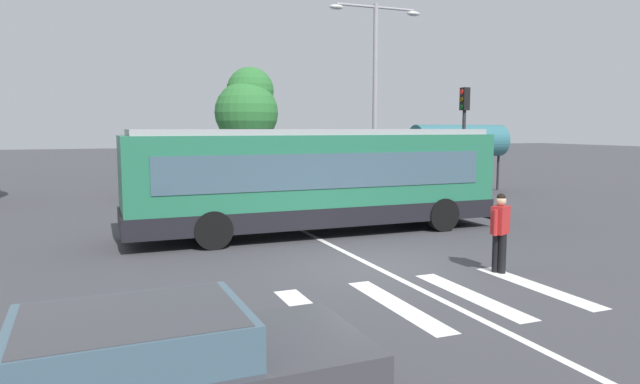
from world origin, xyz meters
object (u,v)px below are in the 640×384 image
twin_arm_street_lamp (375,80)px  traffic_light_far_corner (464,127)px  city_transit_bus (315,180)px  parked_car_blue (277,178)px  parked_car_teal (326,175)px  pedestrian_crossing_street (500,228)px  foreground_sedan (140,372)px  bus_stop_shelter (459,142)px  parked_car_champagne (157,181)px  background_tree_right (248,106)px  parked_car_silver (217,179)px

twin_arm_street_lamp → traffic_light_far_corner: bearing=-42.5°
city_transit_bus → parked_car_blue: size_ratio=2.43×
parked_car_teal → traffic_light_far_corner: bearing=-64.9°
pedestrian_crossing_street → parked_car_blue: size_ratio=0.38×
foreground_sedan → bus_stop_shelter: 23.58m
parked_car_blue → bus_stop_shelter: 8.94m
traffic_light_far_corner → twin_arm_street_lamp: bearing=137.5°
bus_stop_shelter → traffic_light_far_corner: bearing=-123.4°
pedestrian_crossing_street → bus_stop_shelter: bus_stop_shelter is taller
parked_car_champagne → parked_car_blue: same height
traffic_light_far_corner → bus_stop_shelter: traffic_light_far_corner is taller
foreground_sedan → parked_car_blue: same height
parked_car_teal → background_tree_right: background_tree_right is taller
parked_car_champagne → foreground_sedan: bearing=-96.1°
parked_car_blue → traffic_light_far_corner: 8.96m
parked_car_silver → bus_stop_shelter: (11.21, -2.73, 1.65)m
bus_stop_shelter → background_tree_right: size_ratio=0.73×
parked_car_silver → bus_stop_shelter: size_ratio=0.95×
pedestrian_crossing_street → background_tree_right: size_ratio=0.26×
parked_car_champagne → parked_car_silver: 2.63m
traffic_light_far_corner → twin_arm_street_lamp: (-2.72, 2.50, 1.95)m
parked_car_champagne → pedestrian_crossing_street: bearing=-71.3°
city_transit_bus → parked_car_champagne: size_ratio=2.36×
city_transit_bus → pedestrian_crossing_street: 6.14m
parked_car_champagne → twin_arm_street_lamp: twin_arm_street_lamp is taller
pedestrian_crossing_street → parked_car_teal: bearing=80.7°
background_tree_right → twin_arm_street_lamp: bearing=-76.9°
pedestrian_crossing_street → parked_car_silver: (-2.86, 15.91, -0.20)m
bus_stop_shelter → parked_car_silver: bearing=166.3°
background_tree_right → traffic_light_far_corner: bearing=-68.8°
parked_car_teal → foreground_sedan: bearing=-116.9°
traffic_light_far_corner → background_tree_right: (-5.33, 13.73, 1.21)m
twin_arm_street_lamp → parked_car_teal: bearing=96.1°
twin_arm_street_lamp → background_tree_right: size_ratio=1.23×
pedestrian_crossing_street → bus_stop_shelter: 15.67m
bus_stop_shelter → city_transit_bus: bearing=-144.4°
parked_car_teal → bus_stop_shelter: (5.72, -2.93, 1.65)m
parked_car_silver → parked_car_blue: bearing=-5.6°
parked_car_silver → bus_stop_shelter: bus_stop_shelter is taller
foreground_sedan → traffic_light_far_corner: size_ratio=0.97×
pedestrian_crossing_street → background_tree_right: bearing=88.8°
foreground_sedan → bus_stop_shelter: bearing=47.2°
bus_stop_shelter → background_tree_right: bearing=128.5°
parked_car_teal → pedestrian_crossing_street: bearing=-99.3°
parked_car_champagne → traffic_light_far_corner: bearing=-31.3°
pedestrian_crossing_street → bus_stop_shelter: (8.35, 13.18, 1.45)m
pedestrian_crossing_street → parked_car_blue: (-0.08, 15.63, -0.20)m
city_transit_bus → traffic_light_far_corner: bearing=24.5°
traffic_light_far_corner → bus_stop_shelter: 4.67m
parked_car_silver → traffic_light_far_corner: (8.67, -6.58, 2.39)m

